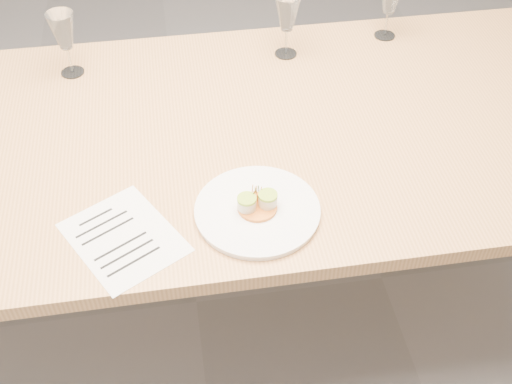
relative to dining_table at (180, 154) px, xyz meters
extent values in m
plane|color=slate|center=(0.00, 0.00, -0.68)|extent=(7.00, 7.00, 0.00)
cube|color=tan|center=(0.00, 0.00, 0.05)|extent=(2.40, 1.00, 0.04)
cylinder|color=tan|center=(1.10, 0.40, -0.33)|extent=(0.07, 0.07, 0.71)
cylinder|color=white|center=(0.16, -0.31, 0.07)|extent=(0.29, 0.29, 0.01)
cylinder|color=white|center=(0.16, -0.31, 0.08)|extent=(0.29, 0.29, 0.01)
cylinder|color=orange|center=(0.16, -0.31, 0.09)|extent=(0.09, 0.09, 0.01)
cylinder|color=beige|center=(0.14, -0.32, 0.10)|extent=(0.04, 0.04, 0.03)
cylinder|color=beige|center=(0.19, -0.31, 0.10)|extent=(0.04, 0.04, 0.03)
cylinder|color=#A8C938|center=(0.14, -0.32, 0.12)|extent=(0.04, 0.04, 0.01)
cylinder|color=#A8C938|center=(0.19, -0.31, 0.12)|extent=(0.04, 0.04, 0.01)
cylinder|color=tan|center=(0.22, -0.36, 0.08)|extent=(0.05, 0.05, 0.00)
cube|color=white|center=(-0.15, -0.34, 0.07)|extent=(0.31, 0.33, 0.00)
cube|color=black|center=(-0.21, -0.27, 0.07)|extent=(0.08, 0.05, 0.00)
cube|color=black|center=(-0.20, -0.29, 0.07)|extent=(0.12, 0.07, 0.00)
cube|color=black|center=(-0.18, -0.32, 0.07)|extent=(0.12, 0.07, 0.00)
cube|color=black|center=(-0.15, -0.37, 0.07)|extent=(0.12, 0.07, 0.00)
cube|color=black|center=(-0.14, -0.39, 0.07)|extent=(0.12, 0.07, 0.00)
cube|color=black|center=(-0.12, -0.42, 0.07)|extent=(0.12, 0.07, 0.00)
cylinder|color=white|center=(-0.29, 0.34, 0.07)|extent=(0.07, 0.07, 0.00)
cylinder|color=white|center=(-0.29, 0.34, 0.11)|extent=(0.01, 0.01, 0.08)
cone|color=white|center=(-0.29, 0.34, 0.21)|extent=(0.08, 0.08, 0.11)
cylinder|color=white|center=(0.36, 0.34, 0.07)|extent=(0.07, 0.07, 0.00)
cylinder|color=white|center=(0.36, 0.34, 0.11)|extent=(0.01, 0.01, 0.08)
cone|color=white|center=(0.36, 0.34, 0.21)|extent=(0.08, 0.08, 0.11)
cylinder|color=white|center=(0.69, 0.39, 0.07)|extent=(0.07, 0.07, 0.00)
cylinder|color=white|center=(0.69, 0.39, 0.11)|extent=(0.01, 0.01, 0.08)
camera|label=1|loc=(0.00, -1.33, 1.15)|focal=45.00mm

